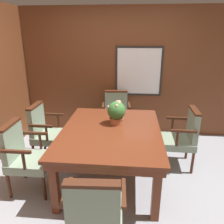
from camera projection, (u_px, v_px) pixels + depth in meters
ground_plane at (108, 185)px, 3.01m from camera, size 14.00×14.00×0.00m
wall_back at (118, 74)px, 4.27m from camera, size 7.20×0.08×2.45m
dining_table at (111, 135)px, 3.00m from camera, size 1.34×1.70×0.74m
chair_left_near at (25, 155)px, 2.79m from camera, size 0.52×0.53×0.94m
chair_head_far at (116, 114)px, 4.20m from camera, size 0.55×0.55×0.94m
chair_right_far at (182, 136)px, 3.31m from camera, size 0.53×0.53×0.94m
chair_head_near at (95, 213)px, 1.89m from camera, size 0.55×0.54×0.94m
chair_left_far at (46, 131)px, 3.48m from camera, size 0.53×0.53×0.94m
potted_plant at (116, 112)px, 3.10m from camera, size 0.26×0.26×0.34m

